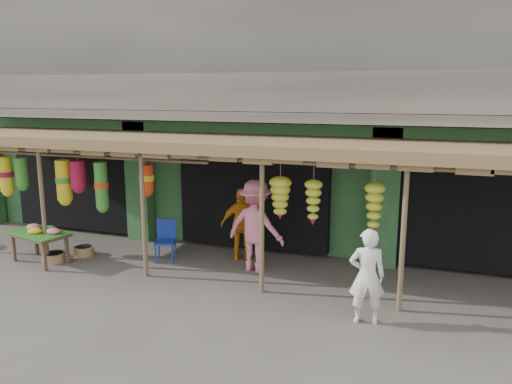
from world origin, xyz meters
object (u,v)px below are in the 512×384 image
(flower_table, at_px, (40,234))
(blue_chair, at_px, (166,238))
(person_vendor, at_px, (242,224))
(person_front, at_px, (367,276))
(person_shopper, at_px, (255,226))

(flower_table, distance_m, blue_chair, 2.73)
(person_vendor, bearing_deg, blue_chair, 0.05)
(person_front, height_order, person_vendor, person_vendor)
(flower_table, bearing_deg, blue_chair, 36.58)
(blue_chair, relative_size, person_front, 0.57)
(flower_table, xyz_separation_m, person_front, (7.14, -0.62, 0.14))
(flower_table, relative_size, person_shopper, 0.77)
(flower_table, height_order, person_vendor, person_vendor)
(blue_chair, relative_size, person_shopper, 0.47)
(person_vendor, bearing_deg, person_front, 124.36)
(blue_chair, height_order, person_front, person_front)
(person_vendor, relative_size, person_shopper, 0.84)
(person_front, bearing_deg, person_shopper, -47.02)
(person_vendor, distance_m, person_shopper, 0.76)
(person_front, bearing_deg, blue_chair, -32.90)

